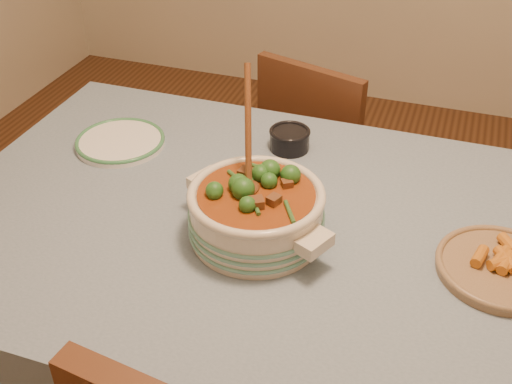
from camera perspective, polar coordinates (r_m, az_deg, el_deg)
dining_table at (r=1.59m, az=2.12°, el=-5.51°), size 1.68×1.08×0.76m
stew_casserole at (r=1.45m, az=0.01°, el=-1.50°), size 0.40×0.40×0.37m
white_plate at (r=1.86m, az=-11.97°, el=4.42°), size 0.26×0.26×0.02m
condiment_bowl at (r=1.80m, az=3.01°, el=4.80°), size 0.13×0.13×0.06m
fried_plate at (r=1.48m, az=20.95°, el=-6.17°), size 0.36×0.36×0.05m
chair_far at (r=2.34m, az=5.77°, el=3.64°), size 0.49×0.49×0.84m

